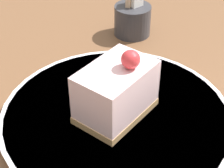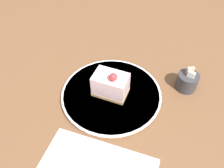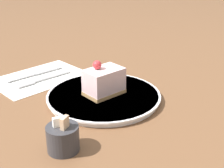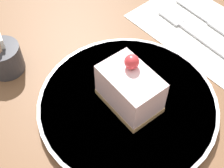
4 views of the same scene
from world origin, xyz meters
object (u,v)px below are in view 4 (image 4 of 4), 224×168
(cake_slice, at_px, (130,89))
(fork, at_px, (187,29))
(sugar_bowl, at_px, (4,58))
(knife, at_px, (216,26))
(plate, at_px, (128,104))

(cake_slice, xyz_separation_m, fork, (0.21, 0.03, -0.04))
(cake_slice, relative_size, sugar_bowl, 1.41)
(cake_slice, xyz_separation_m, sugar_bowl, (-0.08, 0.21, -0.02))
(fork, relative_size, knife, 0.97)
(knife, height_order, sugar_bowl, sugar_bowl)
(sugar_bowl, bearing_deg, fork, -31.11)
(cake_slice, height_order, sugar_bowl, cake_slice)
(plate, relative_size, cake_slice, 2.76)
(knife, relative_size, sugar_bowl, 2.44)
(knife, bearing_deg, sugar_bowl, 156.40)
(plate, bearing_deg, sugar_bowl, 111.12)
(plate, xyz_separation_m, fork, (0.21, 0.03, -0.00))
(fork, bearing_deg, plate, -162.90)
(fork, distance_m, sugar_bowl, 0.34)
(cake_slice, xyz_separation_m, knife, (0.25, -0.01, -0.04))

